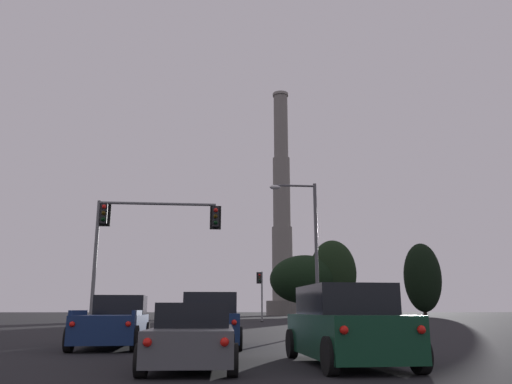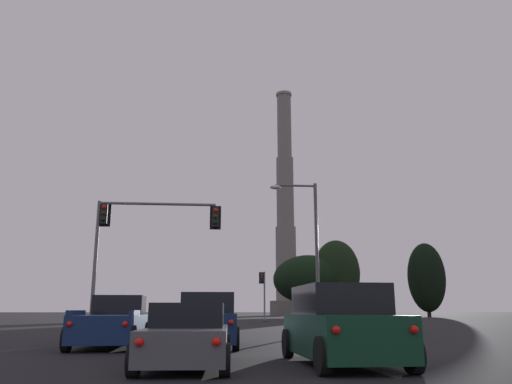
# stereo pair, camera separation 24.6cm
# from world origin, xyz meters

# --- Properties ---
(suv_center_lane_front) EXTENTS (2.22, 4.95, 1.86)m
(suv_center_lane_front) POSITION_xyz_m (0.13, 16.67, 0.90)
(suv_center_lane_front) COLOR navy
(suv_center_lane_front) RESTS_ON ground_plane
(sedan_center_lane_second) EXTENTS (2.15, 4.76, 1.43)m
(sedan_center_lane_second) POSITION_xyz_m (-0.30, 10.47, 0.67)
(sedan_center_lane_second) COLOR #4C4F54
(sedan_center_lane_second) RESTS_ON ground_plane
(pickup_truck_left_lane_front) EXTENTS (2.34, 5.56, 1.82)m
(pickup_truck_left_lane_front) POSITION_xyz_m (-3.28, 17.22, 0.80)
(pickup_truck_left_lane_front) COLOR navy
(pickup_truck_left_lane_front) RESTS_ON ground_plane
(suv_right_lane_second) EXTENTS (2.23, 4.95, 1.86)m
(suv_right_lane_second) POSITION_xyz_m (3.32, 10.45, 0.90)
(suv_right_lane_second) COLOR #0F3823
(suv_right_lane_second) RESTS_ON ground_plane
(traffic_light_overhead_left) EXTENTS (6.42, 0.50, 6.71)m
(traffic_light_overhead_left) POSITION_xyz_m (-3.54, 23.81, 5.15)
(traffic_light_overhead_left) COLOR slate
(traffic_light_overhead_left) RESTS_ON ground_plane
(traffic_light_far_right) EXTENTS (0.78, 0.50, 5.40)m
(traffic_light_far_right) POSITION_xyz_m (5.93, 53.59, 3.55)
(traffic_light_far_right) COLOR slate
(traffic_light_far_right) RESTS_ON ground_plane
(street_lamp) EXTENTS (2.79, 0.36, 8.57)m
(street_lamp) POSITION_xyz_m (5.83, 26.49, 5.22)
(street_lamp) COLOR #56565B
(street_lamp) RESTS_ON ground_plane
(smokestack) EXTENTS (7.95, 7.95, 56.00)m
(smokestack) POSITION_xyz_m (18.08, 117.19, 21.93)
(smokestack) COLOR slate
(smokestack) RESTS_ON ground_plane
(treeline_far_left) EXTENTS (7.13, 6.42, 13.96)m
(treeline_far_left) POSITION_xyz_m (41.50, 91.95, 7.39)
(treeline_far_left) COLOR black
(treeline_far_left) RESTS_ON ground_plane
(treeline_center_right) EXTENTS (8.52, 7.67, 13.85)m
(treeline_center_right) POSITION_xyz_m (23.08, 88.65, 7.88)
(treeline_center_right) COLOR black
(treeline_center_right) RESTS_ON ground_plane
(treeline_right_mid) EXTENTS (12.99, 11.69, 11.14)m
(treeline_right_mid) POSITION_xyz_m (18.03, 89.57, 6.72)
(treeline_right_mid) COLOR black
(treeline_right_mid) RESTS_ON ground_plane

